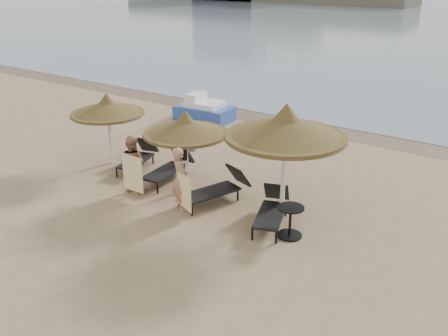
# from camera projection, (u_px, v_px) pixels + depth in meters

# --- Properties ---
(ground) EXTENTS (160.00, 160.00, 0.00)m
(ground) POSITION_uv_depth(u_px,v_px,m) (165.00, 210.00, 13.99)
(ground) COLOR #9F7F57
(ground) RESTS_ON ground
(wet_sand_strip) EXTENTS (200.00, 1.60, 0.01)m
(wet_sand_strip) POSITION_uv_depth(u_px,v_px,m) (312.00, 127.00, 21.12)
(wet_sand_strip) COLOR brown
(wet_sand_strip) RESTS_ON ground
(palapa_left) EXTENTS (2.48, 2.48, 2.46)m
(palapa_left) POSITION_uv_depth(u_px,v_px,m) (107.00, 108.00, 16.59)
(palapa_left) COLOR white
(palapa_left) RESTS_ON ground
(palapa_center) EXTENTS (2.52, 2.52, 2.50)m
(palapa_center) POSITION_uv_depth(u_px,v_px,m) (186.00, 127.00, 14.51)
(palapa_center) COLOR white
(palapa_center) RESTS_ON ground
(palapa_right) EXTENTS (3.19, 3.19, 3.16)m
(palapa_right) POSITION_uv_depth(u_px,v_px,m) (286.00, 128.00, 12.73)
(palapa_right) COLOR white
(palapa_right) RESTS_ON ground
(lounger_far_left) EXTENTS (1.18, 2.04, 0.87)m
(lounger_far_left) POSITION_uv_depth(u_px,v_px,m) (139.00, 156.00, 16.81)
(lounger_far_left) COLOR black
(lounger_far_left) RESTS_ON ground
(lounger_near_left) EXTENTS (0.87, 2.12, 0.92)m
(lounger_near_left) POSITION_uv_depth(u_px,v_px,m) (170.00, 167.00, 15.87)
(lounger_near_left) COLOR black
(lounger_near_left) RESTS_ON ground
(lounger_near_right) EXTENTS (1.33, 2.22, 0.94)m
(lounger_near_right) POSITION_uv_depth(u_px,v_px,m) (219.00, 187.00, 14.38)
(lounger_near_right) COLOR black
(lounger_near_right) RESTS_ON ground
(lounger_far_right) EXTENTS (1.29, 2.09, 0.89)m
(lounger_far_right) POSITION_uv_depth(u_px,v_px,m) (272.00, 208.00, 13.19)
(lounger_far_right) COLOR black
(lounger_far_right) RESTS_ON ground
(side_table) EXTENTS (0.68, 0.68, 0.82)m
(side_table) POSITION_uv_depth(u_px,v_px,m) (290.00, 223.00, 12.49)
(side_table) COLOR black
(side_table) RESTS_ON ground
(person_left) EXTENTS (1.06, 0.83, 2.03)m
(person_left) POSITION_uv_depth(u_px,v_px,m) (132.00, 159.00, 14.81)
(person_left) COLOR tan
(person_left) RESTS_ON ground
(person_right) EXTENTS (1.16, 1.09, 2.12)m
(person_right) POSITION_uv_depth(u_px,v_px,m) (180.00, 174.00, 13.68)
(person_right) COLOR tan
(person_right) RESTS_ON ground
(towel_left) EXTENTS (0.79, 0.03, 1.11)m
(towel_left) POSITION_uv_depth(u_px,v_px,m) (133.00, 173.00, 14.45)
(towel_left) COLOR yellow
(towel_left) RESTS_ON ground
(towel_right) EXTENTS (0.67, 0.28, 0.99)m
(towel_right) POSITION_uv_depth(u_px,v_px,m) (185.00, 192.00, 13.44)
(towel_right) COLOR yellow
(towel_right) RESTS_ON ground
(bag_patterned) EXTENTS (0.34, 0.12, 0.43)m
(bag_patterned) POSITION_uv_depth(u_px,v_px,m) (190.00, 144.00, 14.86)
(bag_patterned) COLOR white
(bag_patterned) RESTS_ON ground
(bag_dark) EXTENTS (0.26, 0.10, 0.36)m
(bag_dark) POSITION_uv_depth(u_px,v_px,m) (183.00, 154.00, 14.68)
(bag_dark) COLOR black
(bag_dark) RESTS_ON ground
(pedal_boat) EXTENTS (2.59, 1.68, 1.15)m
(pedal_boat) POSITION_uv_depth(u_px,v_px,m) (204.00, 110.00, 22.00)
(pedal_boat) COLOR #2D4BA4
(pedal_boat) RESTS_ON ground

